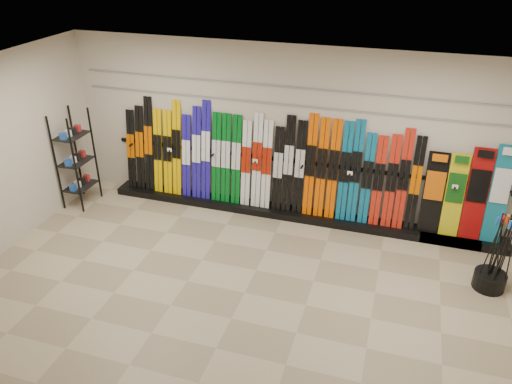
% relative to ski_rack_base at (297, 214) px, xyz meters
% --- Properties ---
extents(floor, '(8.00, 8.00, 0.00)m').
position_rel_ski_rack_base_xyz_m(floor, '(-0.22, -2.28, -0.06)').
color(floor, gray).
rests_on(floor, ground).
extents(back_wall, '(8.00, 0.00, 8.00)m').
position_rel_ski_rack_base_xyz_m(back_wall, '(-0.22, 0.22, 1.44)').
color(back_wall, beige).
rests_on(back_wall, floor).
extents(ceiling, '(8.00, 8.00, 0.00)m').
position_rel_ski_rack_base_xyz_m(ceiling, '(-0.22, -2.28, 2.94)').
color(ceiling, silver).
rests_on(ceiling, back_wall).
extents(ski_rack_base, '(8.00, 0.40, 0.12)m').
position_rel_ski_rack_base_xyz_m(ski_rack_base, '(0.00, 0.00, 0.00)').
color(ski_rack_base, black).
rests_on(ski_rack_base, floor).
extents(skis, '(5.36, 0.28, 1.83)m').
position_rel_ski_rack_base_xyz_m(skis, '(-0.67, 0.07, 0.89)').
color(skis, black).
rests_on(skis, ski_rack_base).
extents(snowboards, '(1.27, 0.25, 1.60)m').
position_rel_ski_rack_base_xyz_m(snowboards, '(2.72, 0.07, 0.80)').
color(snowboards, black).
rests_on(snowboards, ski_rack_base).
extents(accessory_rack, '(0.40, 0.60, 1.79)m').
position_rel_ski_rack_base_xyz_m(accessory_rack, '(-3.97, -0.67, 0.84)').
color(accessory_rack, black).
rests_on(accessory_rack, floor).
extents(pole_bin, '(0.45, 0.45, 0.25)m').
position_rel_ski_rack_base_xyz_m(pole_bin, '(3.09, -1.12, 0.07)').
color(pole_bin, black).
rests_on(pole_bin, floor).
extents(ski_poles, '(0.39, 0.30, 1.18)m').
position_rel_ski_rack_base_xyz_m(ski_poles, '(3.13, -1.13, 0.55)').
color(ski_poles, black).
rests_on(ski_poles, pole_bin).
extents(slatwall_rail_0, '(7.60, 0.02, 0.03)m').
position_rel_ski_rack_base_xyz_m(slatwall_rail_0, '(-0.22, 0.20, 1.94)').
color(slatwall_rail_0, gray).
rests_on(slatwall_rail_0, back_wall).
extents(slatwall_rail_1, '(7.60, 0.02, 0.03)m').
position_rel_ski_rack_base_xyz_m(slatwall_rail_1, '(-0.22, 0.20, 2.24)').
color(slatwall_rail_1, gray).
rests_on(slatwall_rail_1, back_wall).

